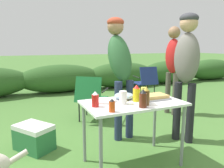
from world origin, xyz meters
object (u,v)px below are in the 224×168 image
object	(u,v)px
ketchup_bottle	(95,99)
camp_chair_green_behind_table	(91,96)
relish_jar	(143,96)
mustard_bottle	(136,93)
mixing_bowl	(124,96)
cooler_box	(34,137)
beer_bottle	(146,96)
standing_person_with_beanie	(120,61)
camp_chair_near_hedge	(146,81)
standing_person_in_navy_coat	(173,61)
food_tray	(154,97)
plate_stack	(104,101)
standing_person_in_gray_fleece	(187,62)
paper_cup_stack	(123,98)
folding_table	(133,109)
bbq_sauce_bottle	(143,99)
hot_sauce_bottle	(112,106)

from	to	relation	value
ketchup_bottle	camp_chair_green_behind_table	world-z (taller)	ketchup_bottle
relish_jar	mustard_bottle	distance (m)	0.11
mixing_bowl	relish_jar	distance (m)	0.28
cooler_box	beer_bottle	bearing A→B (deg)	-167.64
beer_bottle	standing_person_with_beanie	world-z (taller)	standing_person_with_beanie
camp_chair_near_hedge	standing_person_in_navy_coat	bearing A→B (deg)	-93.33
food_tray	plate_stack	bearing A→B (deg)	167.03
standing_person_with_beanie	camp_chair_near_hedge	bearing A→B (deg)	43.74
camp_chair_near_hedge	plate_stack	bearing A→B (deg)	-123.87
mixing_bowl	ketchup_bottle	distance (m)	0.45
camp_chair_near_hedge	relish_jar	bearing A→B (deg)	-116.41
standing_person_in_gray_fleece	relish_jar	bearing A→B (deg)	-99.32
standing_person_with_beanie	paper_cup_stack	bearing A→B (deg)	-118.01
folding_table	food_tray	size ratio (longest dim) A/B	3.19
paper_cup_stack	ketchup_bottle	world-z (taller)	ketchup_bottle
bbq_sauce_bottle	cooler_box	distance (m)	1.59
folding_table	camp_chair_green_behind_table	xyz separation A→B (m)	(0.03, 1.57, -0.20)
mixing_bowl	beer_bottle	bearing A→B (deg)	-75.65
beer_bottle	hot_sauce_bottle	bearing A→B (deg)	-170.28
standing_person_in_navy_coat	beer_bottle	bearing A→B (deg)	-58.93
relish_jar	standing_person_in_gray_fleece	world-z (taller)	standing_person_in_gray_fleece
folding_table	standing_person_in_gray_fleece	size ratio (longest dim) A/B	0.62
standing_person_in_navy_coat	camp_chair_near_hedge	distance (m)	1.44
camp_chair_green_behind_table	cooler_box	distance (m)	1.32
food_tray	camp_chair_near_hedge	size ratio (longest dim) A/B	0.41
plate_stack	ketchup_bottle	bearing A→B (deg)	-137.04
ketchup_bottle	standing_person_in_gray_fleece	bearing A→B (deg)	10.69
food_tray	beer_bottle	world-z (taller)	beer_bottle
camp_chair_green_behind_table	standing_person_in_navy_coat	bearing A→B (deg)	28.73
ketchup_bottle	cooler_box	size ratio (longest dim) A/B	0.28
mixing_bowl	camp_chair_green_behind_table	xyz separation A→B (m)	(0.06, 1.41, -0.31)
food_tray	beer_bottle	distance (m)	0.30
camp_chair_green_behind_table	mustard_bottle	bearing A→B (deg)	-52.77
standing_person_in_gray_fleece	standing_person_in_navy_coat	size ratio (longest dim) A/B	1.04
ketchup_bottle	cooler_box	world-z (taller)	ketchup_bottle
mixing_bowl	standing_person_with_beanie	distance (m)	0.77
plate_stack	mustard_bottle	distance (m)	0.37
food_tray	cooler_box	size ratio (longest dim) A/B	0.60
standing_person_in_navy_coat	cooler_box	xyz separation A→B (m)	(-2.65, -0.53, -0.89)
camp_chair_green_behind_table	ketchup_bottle	bearing A→B (deg)	-70.25
mustard_bottle	camp_chair_near_hedge	size ratio (longest dim) A/B	0.23
standing_person_with_beanie	food_tray	bearing A→B (deg)	-90.00
ketchup_bottle	food_tray	bearing A→B (deg)	1.49
beer_bottle	camp_chair_green_behind_table	xyz separation A→B (m)	(-0.03, 1.74, -0.37)
hot_sauce_bottle	beer_bottle	size ratio (longest dim) A/B	0.65
mixing_bowl	cooler_box	size ratio (longest dim) A/B	0.40
folding_table	cooler_box	xyz separation A→B (m)	(-1.01, 0.82, -0.49)
mustard_bottle	cooler_box	xyz separation A→B (m)	(-1.06, 0.81, -0.66)
bbq_sauce_bottle	food_tray	bearing A→B (deg)	38.94
beer_bottle	standing_person_with_beanie	distance (m)	1.02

